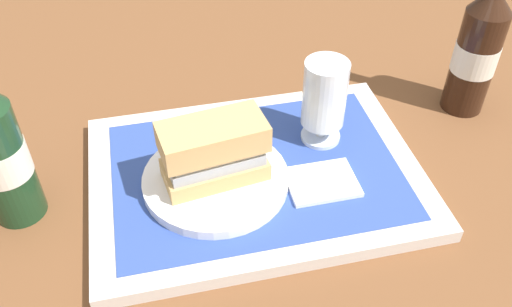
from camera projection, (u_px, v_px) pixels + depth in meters
The scene contains 8 objects.
ground_plane at pixel (256, 181), 0.76m from camera, with size 3.00×3.00×0.00m, color brown.
tray at pixel (256, 175), 0.75m from camera, with size 0.44×0.32×0.02m, color silver.
placemat at pixel (256, 170), 0.74m from camera, with size 0.38×0.27×0.00m, color #2D4793.
plate at pixel (216, 180), 0.72m from camera, with size 0.19×0.19×0.01m, color white.
sandwich at pixel (216, 150), 0.68m from camera, with size 0.14×0.08×0.08m.
beer_glass at pixel (324, 99), 0.74m from camera, with size 0.06×0.06×0.12m.
napkin_folded at pixel (322, 182), 0.72m from camera, with size 0.09×0.07×0.01m, color white.
beer_bottle at pixel (478, 49), 0.81m from camera, with size 0.07×0.07×0.27m.
Camera 1 is at (-0.12, -0.52, 0.53)m, focal length 38.71 mm.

